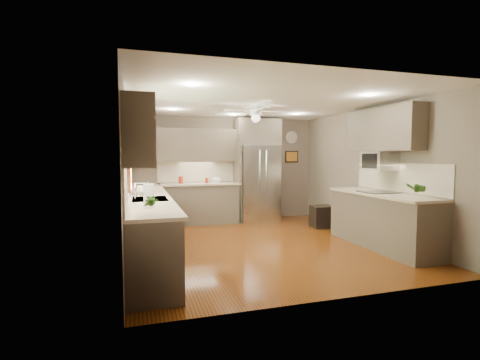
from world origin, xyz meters
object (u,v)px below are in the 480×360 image
canister_d (207,180)px  bowl (217,182)px  canister_a (181,180)px  refrigerator (258,172)px  microwave (379,161)px  paper_towel (149,196)px  potted_plant_left (152,201)px  soap_bottle (140,189)px  potted_plant_right (415,188)px  stool (322,217)px

canister_d → bowl: bearing=-8.3°
canister_a → refrigerator: refrigerator is taller
canister_d → microwave: bearing=-46.9°
canister_a → paper_towel: bearing=-103.0°
canister_d → bowl: 0.23m
paper_towel → potted_plant_left: bearing=-88.3°
bowl → soap_bottle: bearing=-129.2°
canister_a → paper_towel: size_ratio=0.53×
canister_d → potted_plant_left: (-1.42, -4.09, 0.08)m
potted_plant_right → microwave: microwave is taller
canister_a → microwave: 4.22m
canister_d → refrigerator: 1.25m
soap_bottle → potted_plant_left: potted_plant_left is taller
soap_bottle → stool: bearing=13.8°
soap_bottle → stool: 4.04m
bowl → microwave: (2.34, -2.71, 0.51)m
canister_d → refrigerator: refrigerator is taller
potted_plant_right → bowl: potted_plant_right is taller
canister_a → microwave: size_ratio=0.31×
potted_plant_left → stool: (3.74, 2.86, -0.84)m
refrigerator → paper_towel: bearing=-126.9°
potted_plant_left → stool: bearing=37.4°
soap_bottle → stool: (3.84, 0.94, -0.81)m
bowl → refrigerator: 1.03m
bowl → refrigerator: size_ratio=0.09×
soap_bottle → potted_plant_left: (0.10, -1.92, 0.04)m
potted_plant_left → bowl: potted_plant_left is taller
refrigerator → microwave: bearing=-63.9°
refrigerator → stool: (1.08, -1.19, -0.95)m
potted_plant_left → bowl: 4.38m
stool → potted_plant_right: bearing=-87.3°
canister_d → soap_bottle: soap_bottle is taller
microwave → soap_bottle: bearing=172.0°
canister_d → microwave: size_ratio=0.21×
stool → microwave: bearing=-81.0°
refrigerator → paper_towel: 4.46m
potted_plant_left → microwave: microwave is taller
refrigerator → microwave: size_ratio=4.45×
canister_d → potted_plant_right: size_ratio=0.39×
potted_plant_left → canister_a: bearing=78.7°
potted_plant_left → paper_towel: (-0.01, 0.49, -0.00)m
microwave → canister_d: bearing=133.1°
bowl → microwave: size_ratio=0.39×
potted_plant_right → refrigerator: size_ratio=0.12×
refrigerator → paper_towel: (-2.67, -3.56, -0.11)m
canister_d → potted_plant_left: bearing=-109.2°
canister_a → stool: canister_a is taller
soap_bottle → bowl: size_ratio=0.98×
soap_bottle → microwave: (4.08, -0.58, 0.44)m
potted_plant_right → paper_towel: paper_towel is taller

